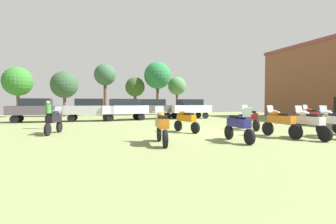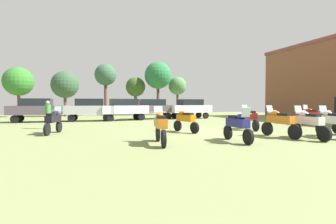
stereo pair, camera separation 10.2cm
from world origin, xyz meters
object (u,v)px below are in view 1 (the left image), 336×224
car_5 (152,107)px  tree_6 (135,87)px  motorcycle_7 (162,125)px  car_1 (36,108)px  car_2 (90,108)px  motorcycle_9 (54,120)px  car_4 (190,107)px  motorcycle_1 (312,115)px  motorcycle_5 (332,122)px  tree_4 (64,85)px  car_3 (124,108)px  tree_7 (105,75)px  motorcycle_6 (250,117)px  motorcycle_4 (309,123)px  tree_5 (177,86)px  person_1 (48,112)px  tree_2 (18,82)px  tree_1 (158,76)px  motorcycle_3 (186,119)px  motorcycle_10 (280,122)px  motorcycle_2 (239,125)px

car_5 → tree_6: bearing=-2.1°
motorcycle_7 → car_5: car_5 is taller
car_1 → car_2: bearing=-89.3°
motorcycle_9 → car_4: car_4 is taller
motorcycle_1 → motorcycle_5: size_ratio=1.07×
tree_4 → car_3: bearing=-58.2°
motorcycle_7 → tree_6: 24.45m
car_1 → tree_7: tree_7 is taller
motorcycle_6 → car_5: car_5 is taller
car_3 → motorcycle_4: bearing=-165.6°
motorcycle_1 → tree_4: tree_4 is taller
car_2 → motorcycle_7: bearing=-164.0°
car_4 → tree_6: tree_6 is taller
motorcycle_9 → tree_5: (14.31, 19.02, 3.29)m
motorcycle_1 → car_3: (-11.85, 9.85, 0.44)m
car_3 → person_1: bearing=129.4°
tree_4 → car_5: bearing=-42.9°
motorcycle_1 → tree_7: bearing=130.0°
motorcycle_7 → tree_2: tree_2 is taller
tree_1 → motorcycle_9: bearing=-121.8°
motorcycle_3 → motorcycle_6: bearing=-18.2°
motorcycle_4 → motorcycle_10: 1.20m
tree_5 → person_1: bearing=-132.9°
motorcycle_2 → car_2: bearing=-66.4°
motorcycle_9 → motorcycle_1: bearing=14.6°
motorcycle_1 → tree_7: tree_7 is taller
motorcycle_4 → car_1: bearing=134.6°
motorcycle_6 → tree_4: (-11.51, 19.70, 3.04)m
motorcycle_9 → person_1: bearing=118.8°
motorcycle_2 → car_1: size_ratio=0.50×
car_5 → tree_5: 11.21m
motorcycle_10 → tree_5: bearing=75.5°
motorcycle_4 → tree_7: 25.63m
motorcycle_2 → tree_5: (6.75, 24.52, 3.28)m
motorcycle_9 → car_3: size_ratio=0.45×
tree_6 → motorcycle_3: bearing=-93.9°
motorcycle_1 → motorcycle_5: (-4.47, -4.98, 0.00)m
tree_4 → tree_5: bearing=3.6°
car_2 → motorcycle_3: bearing=-149.0°
motorcycle_1 → motorcycle_3: (-10.12, -0.76, -0.02)m
motorcycle_6 → car_1: (-13.25, 10.89, 0.43)m
motorcycle_2 → motorcycle_3: 4.01m
motorcycle_1 → motorcycle_3: motorcycle_1 is taller
car_3 → tree_4: bearing=24.7°
tree_1 → tree_4: 11.68m
tree_7 → tree_5: bearing=3.0°
motorcycle_2 → car_4: 15.69m
person_1 → tree_4: bearing=129.7°
motorcycle_4 → car_4: 15.42m
tree_1 → tree_7: tree_1 is taller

